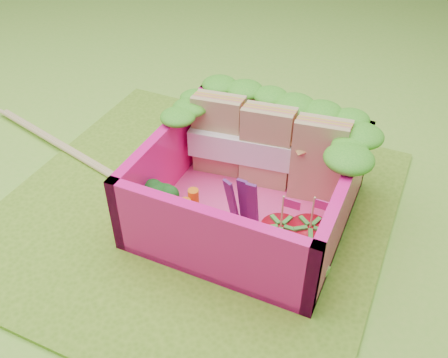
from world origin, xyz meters
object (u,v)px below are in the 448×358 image
(sandwich_stack, at_px, (268,148))
(strawberry_left, at_px, (279,240))
(broccoli, at_px, (158,195))
(bento_box, at_px, (249,183))
(chopsticks, at_px, (81,157))
(strawberry_right, at_px, (308,242))

(sandwich_stack, relative_size, strawberry_left, 2.33)
(sandwich_stack, height_order, broccoli, sandwich_stack)
(bento_box, distance_m, strawberry_left, 0.47)
(broccoli, height_order, strawberry_left, strawberry_left)
(strawberry_left, bearing_deg, chopsticks, 168.65)
(broccoli, relative_size, strawberry_right, 0.66)
(sandwich_stack, height_order, strawberry_left, sandwich_stack)
(sandwich_stack, bearing_deg, broccoli, -128.72)
(sandwich_stack, distance_m, strawberry_left, 0.74)
(sandwich_stack, distance_m, strawberry_right, 0.78)
(bento_box, distance_m, broccoli, 0.60)
(sandwich_stack, bearing_deg, bento_box, -90.96)
(strawberry_left, relative_size, chopsticks, 0.22)
(sandwich_stack, xyz_separation_m, strawberry_right, (0.49, -0.59, -0.17))
(strawberry_right, distance_m, chopsticks, 1.97)
(bento_box, xyz_separation_m, strawberry_left, (0.33, -0.32, -0.10))
(broccoli, relative_size, chopsticks, 0.15)
(strawberry_right, height_order, chopsticks, strawberry_right)
(broccoli, distance_m, chopsticks, 1.03)
(bento_box, relative_size, sandwich_stack, 1.15)
(bento_box, relative_size, strawberry_left, 2.68)
(chopsticks, bearing_deg, bento_box, -1.54)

